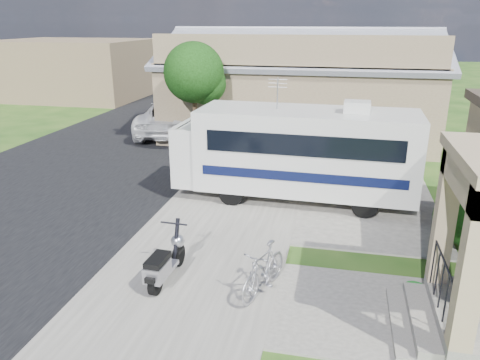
% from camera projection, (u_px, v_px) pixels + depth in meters
% --- Properties ---
extents(ground, '(120.00, 120.00, 0.00)m').
position_uv_depth(ground, '(238.00, 272.00, 10.50)').
color(ground, '#184011').
extents(street_slab, '(9.00, 80.00, 0.02)m').
position_uv_depth(street_slab, '(125.00, 144.00, 21.25)').
color(street_slab, black).
rests_on(street_slab, ground).
extents(sidewalk_slab, '(4.00, 80.00, 0.06)m').
position_uv_depth(sidewalk_slab, '(266.00, 151.00, 19.92)').
color(sidewalk_slab, '#615E57').
rests_on(sidewalk_slab, ground).
extents(driveway_slab, '(7.00, 6.00, 0.05)m').
position_uv_depth(driveway_slab, '(318.00, 203.00, 14.34)').
color(driveway_slab, '#615E57').
rests_on(driveway_slab, ground).
extents(walk_slab, '(4.00, 3.00, 0.05)m').
position_uv_depth(walk_slab, '(379.00, 314.00, 8.96)').
color(walk_slab, '#615E57').
rests_on(walk_slab, ground).
extents(warehouse, '(12.50, 8.40, 5.04)m').
position_uv_depth(warehouse, '(300.00, 93.00, 22.75)').
color(warehouse, brown).
rests_on(warehouse, ground).
extents(distant_bldg_far, '(10.00, 8.00, 4.00)m').
position_uv_depth(distant_bldg_far, '(74.00, 69.00, 33.61)').
color(distant_bldg_far, brown).
rests_on(distant_bldg_far, ground).
extents(distant_bldg_near, '(8.00, 7.00, 3.20)m').
position_uv_depth(distant_bldg_near, '(162.00, 61.00, 44.42)').
color(distant_bldg_near, brown).
rests_on(distant_bldg_near, ground).
extents(street_tree_a, '(2.44, 2.40, 4.58)m').
position_uv_depth(street_tree_a, '(197.00, 76.00, 18.55)').
color(street_tree_a, black).
rests_on(street_tree_a, ground).
extents(street_tree_b, '(2.44, 2.40, 4.73)m').
position_uv_depth(street_tree_b, '(247.00, 54.00, 27.74)').
color(street_tree_b, black).
rests_on(street_tree_b, ground).
extents(street_tree_c, '(2.44, 2.40, 4.42)m').
position_uv_depth(street_tree_c, '(270.00, 50.00, 36.14)').
color(street_tree_c, black).
rests_on(street_tree_c, ground).
extents(motorhome, '(7.30, 2.54, 3.71)m').
position_uv_depth(motorhome, '(297.00, 150.00, 14.20)').
color(motorhome, '#B8B8B4').
rests_on(motorhome, ground).
extents(shrub, '(2.00, 1.91, 2.45)m').
position_uv_depth(shrub, '(480.00, 207.00, 10.80)').
color(shrub, black).
rests_on(shrub, ground).
extents(scooter, '(0.61, 1.75, 1.15)m').
position_uv_depth(scooter, '(165.00, 263.00, 9.83)').
color(scooter, black).
rests_on(scooter, ground).
extents(bicycle, '(1.01, 1.79, 1.04)m').
position_uv_depth(bicycle, '(264.00, 272.00, 9.46)').
color(bicycle, '#9E9DA4').
rests_on(bicycle, ground).
extents(pickup_truck, '(3.73, 6.39, 1.67)m').
position_uv_depth(pickup_truck, '(173.00, 116.00, 23.02)').
color(pickup_truck, silver).
rests_on(pickup_truck, ground).
extents(van, '(3.36, 6.04, 1.65)m').
position_uv_depth(van, '(210.00, 94.00, 30.00)').
color(van, silver).
rests_on(van, ground).
extents(garden_hose, '(0.42, 0.42, 0.19)m').
position_uv_depth(garden_hose, '(414.00, 292.00, 9.55)').
color(garden_hose, '#16711E').
rests_on(garden_hose, ground).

